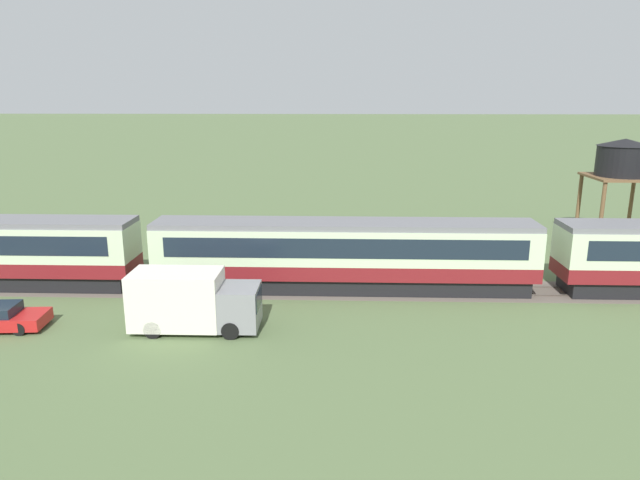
# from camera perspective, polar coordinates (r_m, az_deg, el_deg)

# --- Properties ---
(passenger_train) EXTENTS (110.26, 2.88, 3.92)m
(passenger_train) POSITION_cam_1_polar(r_m,az_deg,el_deg) (31.51, 2.90, -1.23)
(passenger_train) COLOR maroon
(passenger_train) RESTS_ON ground_plane
(railway_track) EXTENTS (170.64, 3.60, 0.04)m
(railway_track) POSITION_cam_1_polar(r_m,az_deg,el_deg) (32.23, -1.93, -4.90)
(railway_track) COLOR #665B51
(railway_track) RESTS_ON ground_plane
(water_tower) EXTENTS (4.38, 4.38, 7.64)m
(water_tower) POSITION_cam_1_polar(r_m,az_deg,el_deg) (45.90, 28.06, 7.00)
(water_tower) COLOR brown
(water_tower) RESTS_ON ground_plane
(delivery_truck_grey) EXTENTS (5.86, 2.29, 2.79)m
(delivery_truck_grey) POSITION_cam_1_polar(r_m,az_deg,el_deg) (27.02, -12.70, -5.96)
(delivery_truck_grey) COLOR gray
(delivery_truck_grey) RESTS_ON ground_plane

